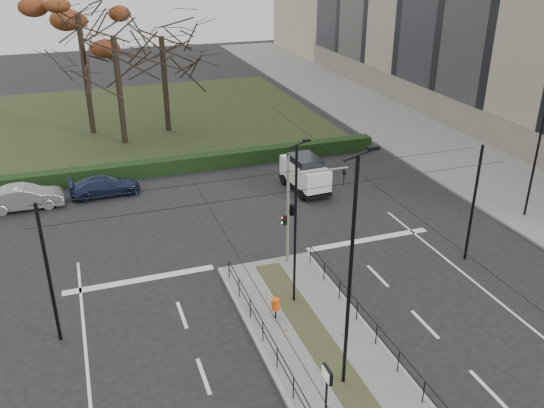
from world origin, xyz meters
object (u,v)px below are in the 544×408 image
(rust_tree, at_px, (78,15))
(bare_tree_near, at_px, (114,45))
(info_panel, at_px, (327,381))
(traffic_light, at_px, (293,208))
(streetlamp_sidewalk, at_px, (540,139))
(streetlamp_median_far, at_px, (296,224))
(litter_bin, at_px, (276,305))
(bare_tree_center, at_px, (162,43))
(parked_car_third, at_px, (105,186))
(parked_car_second, at_px, (25,197))
(streetlamp_median_near, at_px, (351,274))
(white_van, at_px, (305,173))

(rust_tree, relative_size, bare_tree_near, 1.14)
(info_panel, bearing_deg, traffic_light, 74.46)
(streetlamp_sidewalk, height_order, bare_tree_near, bare_tree_near)
(traffic_light, height_order, streetlamp_median_far, streetlamp_median_far)
(litter_bin, distance_m, bare_tree_center, 28.33)
(parked_car_third, relative_size, bare_tree_center, 0.42)
(streetlamp_median_far, bearing_deg, info_panel, -103.35)
(streetlamp_sidewalk, relative_size, parked_car_second, 2.07)
(streetlamp_median_near, xyz_separation_m, parked_car_third, (-6.65, 20.18, -4.01))
(streetlamp_median_far, distance_m, white_van, 12.92)
(streetlamp_median_near, distance_m, streetlamp_sidewalk, 18.23)
(info_panel, height_order, bare_tree_near, bare_tree_near)
(streetlamp_median_near, relative_size, parked_car_second, 2.04)
(parked_car_second, relative_size, bare_tree_center, 0.43)
(info_panel, relative_size, bare_tree_center, 0.23)
(traffic_light, xyz_separation_m, litter_bin, (-2.39, -4.19, -2.22))
(streetlamp_median_far, relative_size, parked_car_second, 1.70)
(traffic_light, relative_size, parked_car_third, 1.16)
(traffic_light, relative_size, white_van, 1.17)
(parked_car_third, bearing_deg, streetlamp_median_far, -157.31)
(streetlamp_median_near, xyz_separation_m, bare_tree_near, (-4.38, 29.91, 2.91))
(traffic_light, bearing_deg, litter_bin, -119.72)
(traffic_light, distance_m, streetlamp_median_far, 3.57)
(info_panel, distance_m, rust_tree, 36.08)
(streetlamp_median_near, height_order, rust_tree, rust_tree)
(info_panel, xyz_separation_m, streetlamp_median_near, (1.47, 1.61, 2.68))
(streetlamp_sidewalk, height_order, white_van, streetlamp_sidewalk)
(info_panel, xyz_separation_m, streetlamp_median_far, (1.65, 6.94, 1.94))
(bare_tree_near, bearing_deg, info_panel, -84.72)
(info_panel, bearing_deg, streetlamp_sidewalk, 31.44)
(rust_tree, bearing_deg, streetlamp_median_near, -78.87)
(streetlamp_median_far, bearing_deg, streetlamp_sidewalk, 13.13)
(info_panel, xyz_separation_m, rust_tree, (-5.09, 34.94, 7.40))
(parked_car_second, height_order, white_van, white_van)
(litter_bin, relative_size, white_van, 0.22)
(litter_bin, xyz_separation_m, streetlamp_median_near, (1.02, -4.39, 3.83))
(white_van, distance_m, bare_tree_center, 17.36)
(parked_car_third, bearing_deg, white_van, -107.51)
(streetlamp_sidewalk, relative_size, bare_tree_near, 0.84)
(streetlamp_median_near, height_order, bare_tree_near, bare_tree_near)
(white_van, distance_m, bare_tree_near, 17.52)
(parked_car_third, bearing_deg, streetlamp_median_near, -163.76)
(streetlamp_median_near, height_order, parked_car_second, streetlamp_median_near)
(streetlamp_sidewalk, bearing_deg, streetlamp_median_near, -150.47)
(streetlamp_median_near, distance_m, streetlamp_median_far, 5.38)
(white_van, bearing_deg, rust_tree, 125.92)
(streetlamp_median_far, distance_m, bare_tree_center, 26.88)
(info_panel, bearing_deg, streetlamp_median_far, 76.65)
(litter_bin, bearing_deg, info_panel, -94.21)
(streetlamp_median_far, bearing_deg, traffic_light, 69.96)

